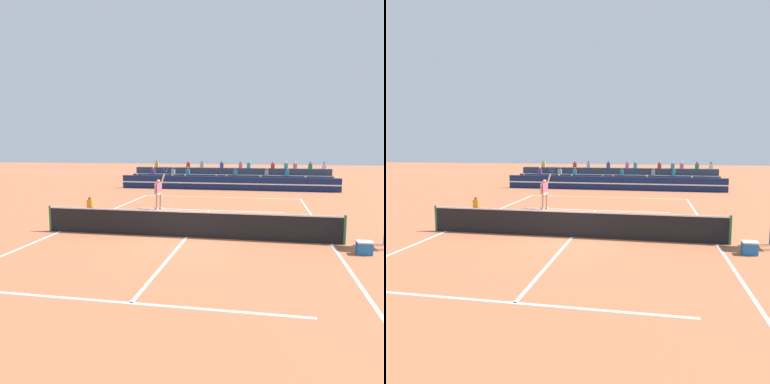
{
  "view_description": "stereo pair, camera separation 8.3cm",
  "coord_description": "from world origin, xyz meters",
  "views": [
    {
      "loc": [
        2.94,
        -14.29,
        3.62
      ],
      "look_at": [
        -0.89,
        5.78,
        1.1
      ],
      "focal_mm": 35.0,
      "sensor_mm": 36.0,
      "label": 1
    },
    {
      "loc": [
        3.02,
        -14.28,
        3.62
      ],
      "look_at": [
        -0.89,
        5.78,
        1.1
      ],
      "focal_mm": 35.0,
      "sensor_mm": 36.0,
      "label": 2
    }
  ],
  "objects": [
    {
      "name": "ball_kid_courtside",
      "position": [
        -6.38,
        4.62,
        0.33
      ],
      "size": [
        0.3,
        0.36,
        0.84
      ],
      "color": "black",
      "rests_on": "ground"
    },
    {
      "name": "equipment_cooler",
      "position": [
        6.34,
        -1.2,
        0.23
      ],
      "size": [
        0.5,
        0.38,
        0.45
      ],
      "color": "#1E66B2",
      "rests_on": "ground"
    },
    {
      "name": "sponsor_banner_wall",
      "position": [
        0.0,
        16.43,
        0.55
      ],
      "size": [
        18.0,
        0.26,
        1.1
      ],
      "color": "navy",
      "rests_on": "ground"
    },
    {
      "name": "tennis_ball",
      "position": [
        -4.25,
        5.47,
        0.03
      ],
      "size": [
        0.07,
        0.07,
        0.07
      ],
      "primitive_type": "sphere",
      "color": "#C6DB33",
      "rests_on": "ground"
    },
    {
      "name": "court_lines",
      "position": [
        0.0,
        0.0,
        0.0
      ],
      "size": [
        11.1,
        23.9,
        0.01
      ],
      "color": "white",
      "rests_on": "ground"
    },
    {
      "name": "tennis_player",
      "position": [
        -2.94,
        6.32,
        0.99
      ],
      "size": [
        0.69,
        0.87,
        2.48
      ],
      "color": "tan",
      "rests_on": "ground"
    },
    {
      "name": "bleacher_stand",
      "position": [
        0.0,
        18.96,
        0.65
      ],
      "size": [
        17.47,
        2.85,
        2.28
      ],
      "color": "#383D4C",
      "rests_on": "ground"
    },
    {
      "name": "tennis_net",
      "position": [
        0.0,
        0.0,
        0.54
      ],
      "size": [
        12.0,
        0.1,
        1.1
      ],
      "color": "#2D6B38",
      "rests_on": "ground"
    },
    {
      "name": "ground_plane",
      "position": [
        0.0,
        0.0,
        0.0
      ],
      "size": [
        120.0,
        120.0,
        0.0
      ],
      "primitive_type": "plane",
      "color": "#AD603D"
    }
  ]
}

